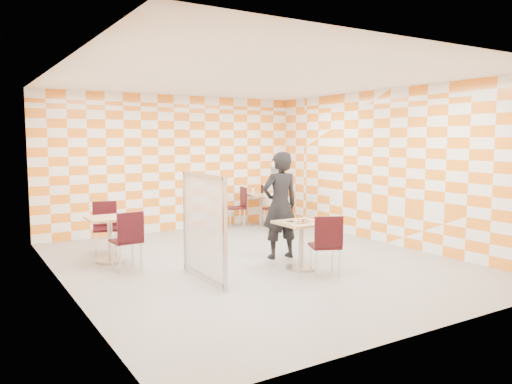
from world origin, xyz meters
TOP-DOWN VIEW (x-y plane):
  - room_shell at (0.00, 0.54)m, footprint 7.00×7.00m
  - main_table at (0.37, -0.71)m, footprint 0.70×0.70m
  - second_table at (1.98, 3.05)m, footprint 0.70×0.70m
  - empty_table at (-2.05, 1.34)m, footprint 0.70×0.70m
  - chair_main_front at (0.40, -1.30)m, footprint 0.56×0.56m
  - chair_second_front at (2.07, 2.45)m, footprint 0.53×0.54m
  - chair_second_side at (1.43, 3.13)m, footprint 0.51×0.50m
  - chair_empty_near at (-1.97, 0.60)m, footprint 0.45×0.46m
  - chair_empty_far at (-1.96, 2.00)m, footprint 0.51×0.52m
  - partition at (-1.21, -0.51)m, footprint 0.08×1.38m
  - man_dark at (0.49, 0.06)m, footprint 0.70×0.49m
  - man_white at (1.80, 2.16)m, footprint 0.90×0.80m
  - pizza_on_foil at (0.37, -0.73)m, footprint 0.40×0.40m
  - sport_bottle at (1.80, 3.11)m, footprint 0.06×0.06m
  - soda_bottle at (2.06, 3.13)m, footprint 0.07×0.07m

SIDE VIEW (x-z plane):
  - main_table at x=0.37m, z-range 0.13..0.88m
  - second_table at x=1.98m, z-range 0.13..0.88m
  - empty_table at x=-2.05m, z-range 0.13..0.88m
  - chair_main_front at x=0.40m, z-range 0.08..1.01m
  - chair_second_front at x=2.07m, z-range 0.08..1.01m
  - chair_second_side at x=1.43m, z-range 0.08..1.01m
  - chair_empty_near at x=-1.97m, z-range 0.08..1.01m
  - chair_empty_far at x=-1.96m, z-range 0.08..1.01m
  - pizza_on_foil at x=0.37m, z-range 0.74..0.79m
  - man_white at x=1.80m, z-range 0.00..1.55m
  - partition at x=-1.21m, z-range 0.02..1.57m
  - sport_bottle at x=1.80m, z-range 0.74..0.94m
  - soda_bottle at x=2.06m, z-range 0.74..0.97m
  - man_dark at x=0.49m, z-range 0.00..1.83m
  - room_shell at x=0.00m, z-range -2.00..5.00m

